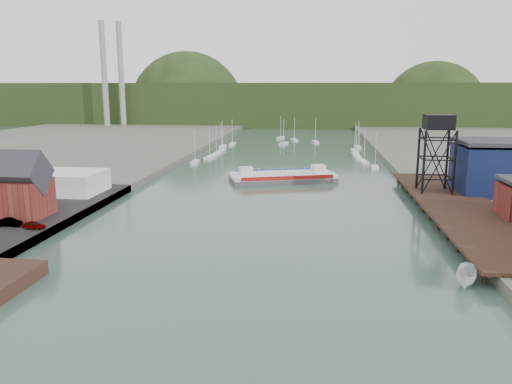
% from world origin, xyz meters
% --- Properties ---
extents(ground, '(600.00, 600.00, 0.00)m').
position_xyz_m(ground, '(0.00, 0.00, 0.00)').
color(ground, '#314D44').
rests_on(ground, ground).
extents(east_pier, '(14.00, 70.00, 2.45)m').
position_xyz_m(east_pier, '(37.00, 45.00, 1.90)').
color(east_pier, black).
rests_on(east_pier, ground).
extents(harbor_building, '(12.20, 8.20, 8.90)m').
position_xyz_m(harbor_building, '(-42.00, 30.00, 6.09)').
color(harbor_building, '#581919').
rests_on(harbor_building, west_quay).
extents(white_shed, '(18.00, 12.00, 4.50)m').
position_xyz_m(white_shed, '(-44.00, 50.00, 3.85)').
color(white_shed, silver).
rests_on(white_shed, west_quay).
extents(lift_tower, '(6.50, 6.50, 16.00)m').
position_xyz_m(lift_tower, '(35.00, 58.00, 15.65)').
color(lift_tower, black).
rests_on(lift_tower, east_pier).
extents(blue_shed, '(20.50, 14.50, 11.30)m').
position_xyz_m(blue_shed, '(50.00, 60.00, 7.06)').
color(blue_shed, '#0D1D3A').
rests_on(blue_shed, east_land).
extents(marina_sailboats, '(57.71, 92.65, 0.90)m').
position_xyz_m(marina_sailboats, '(0.08, 138.46, 0.35)').
color(marina_sailboats, silver).
rests_on(marina_sailboats, ground).
extents(smokestacks, '(11.20, 8.20, 60.00)m').
position_xyz_m(smokestacks, '(-106.00, 232.50, 30.00)').
color(smokestacks, gray).
rests_on(smokestacks, ground).
extents(distant_hills, '(500.00, 120.00, 80.00)m').
position_xyz_m(distant_hills, '(-3.98, 301.35, 10.38)').
color(distant_hills, black).
rests_on(distant_hills, ground).
extents(chain_ferry, '(28.49, 18.24, 3.82)m').
position_xyz_m(chain_ferry, '(1.86, 77.52, 1.10)').
color(chain_ferry, '#4E4E51').
rests_on(chain_ferry, ground).
extents(motorboat, '(4.31, 6.52, 2.36)m').
position_xyz_m(motorboat, '(28.50, 10.82, 1.18)').
color(motorboat, silver).
rests_on(motorboat, ground).
extents(car_west_a, '(3.89, 2.11, 1.26)m').
position_xyz_m(car_west_a, '(-34.00, 22.95, 2.23)').
color(car_west_a, '#999999').
rests_on(car_west_a, west_quay).
extents(car_west_b, '(4.09, 1.68, 1.32)m').
position_xyz_m(car_west_b, '(-38.83, 24.00, 2.26)').
color(car_west_b, '#999999').
rests_on(car_west_b, west_quay).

